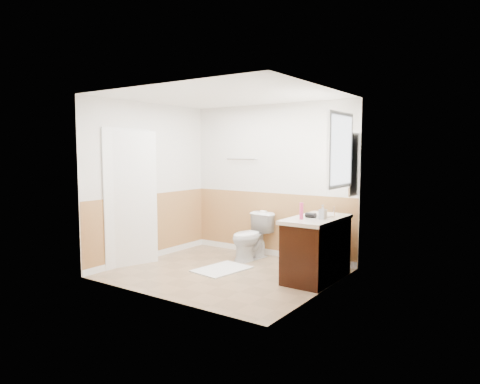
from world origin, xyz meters
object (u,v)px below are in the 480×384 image
Objects in this scene: lotion_bottle at (301,211)px; bath_mat at (222,269)px; toilet at (251,236)px; vanity_cabinet at (317,250)px; soap_dispenser at (323,212)px.

bath_mat is at bearing -175.50° from lotion_bottle.
toilet is at bearing 90.00° from bath_mat.
lotion_bottle is (1.23, 0.10, 0.95)m from bath_mat.
vanity_cabinet is at bearing 15.47° from bath_mat.
lotion_bottle reaches higher than vanity_cabinet.
toilet is at bearing 150.89° from lotion_bottle.
lotion_bottle is (-0.10, -0.27, 0.56)m from vanity_cabinet.
vanity_cabinet is at bearing 69.80° from lotion_bottle.
toilet is at bearing 162.72° from vanity_cabinet.
toilet is 3.93× the size of soap_dispenser.
soap_dispenser is at bearing -10.89° from toilet.
soap_dispenser is (0.22, 0.18, -0.02)m from lotion_bottle.
lotion_bottle is 0.29m from soap_dispenser.
soap_dispenser reaches higher than toilet.
vanity_cabinet is 5.00× the size of lotion_bottle.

